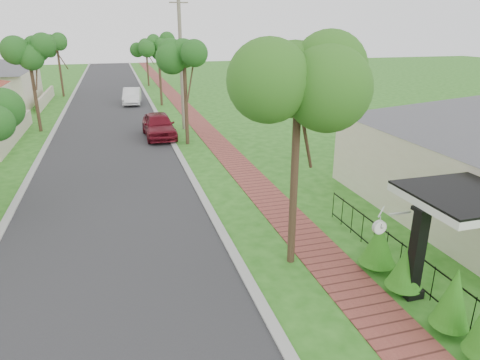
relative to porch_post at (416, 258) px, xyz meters
name	(u,v)px	position (x,y,z in m)	size (l,w,h in m)	color
ground	(233,302)	(-4.55, 1.00, -1.12)	(160.00, 160.00, 0.00)	#256217
road	(110,134)	(-7.55, 21.00, -1.12)	(7.00, 120.00, 0.02)	#28282B
kerb_right	(166,130)	(-3.90, 21.00, -1.12)	(0.30, 120.00, 0.10)	#9E9E99
kerb_left	(51,137)	(-11.20, 21.00, -1.12)	(0.30, 120.00, 0.10)	#9E9E99
sidewalk	(203,128)	(-1.30, 21.00, -1.12)	(1.50, 120.00, 0.03)	brown
porch_post	(416,258)	(0.00, 0.00, 0.00)	(0.48, 0.48, 2.52)	black
picket_fence	(401,257)	(0.35, 1.00, -0.59)	(0.03, 8.02, 1.00)	black
street_trees	(106,56)	(-7.42, 27.84, 3.42)	(10.70, 37.65, 5.89)	#382619
hedge_row	(423,279)	(-0.10, -0.47, -0.32)	(0.92, 4.77, 2.15)	#1D5E12
parked_car_red	(159,125)	(-4.52, 19.03, -0.34)	(1.84, 4.58, 1.56)	maroon
parked_car_white	(132,96)	(-5.55, 32.38, -0.42)	(1.49, 4.27, 1.41)	white
near_tree	(298,100)	(-2.35, 2.50, 3.73)	(2.37, 2.37, 6.07)	#382619
utility_pole	(181,65)	(-2.62, 21.00, 3.19)	(1.20, 0.24, 8.49)	gray
station_clock	(381,226)	(-0.85, 0.40, 0.83)	(1.04, 0.13, 0.52)	silver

